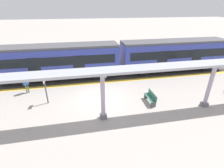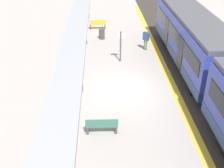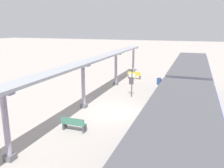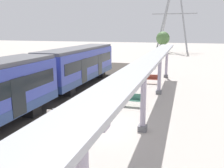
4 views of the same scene
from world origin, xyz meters
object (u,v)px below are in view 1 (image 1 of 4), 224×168
train_far_carriage (174,55)px  platform_info_sign (45,88)px  train_near_carriage (58,62)px  bench_far_end (151,97)px  passenger_waiting_near_edge (26,82)px  canopy_pillar_fourth (210,86)px  canopy_pillar_third (103,96)px

train_far_carriage → platform_info_sign: 14.02m
train_near_carriage → train_far_carriage: bearing=90.0°
platform_info_sign → bench_far_end: bearing=79.9°
train_near_carriage → passenger_waiting_near_edge: train_near_carriage is taller
train_far_carriage → canopy_pillar_fourth: (7.48, -1.43, -0.13)m
train_near_carriage → train_far_carriage: (0.00, 12.62, 0.00)m
train_far_carriage → bench_far_end: bearing=-40.2°
platform_info_sign → train_near_carriage: bearing=173.4°
canopy_pillar_third → canopy_pillar_fourth: 7.76m
train_near_carriage → platform_info_sign: train_near_carriage is taller
canopy_pillar_fourth → train_near_carriage: bearing=-123.8°
train_near_carriage → canopy_pillar_fourth: train_near_carriage is taller
canopy_pillar_third → passenger_waiting_near_edge: canopy_pillar_third is taller
bench_far_end → platform_info_sign: (-1.42, -7.94, 0.89)m
train_near_carriage → bench_far_end: (6.19, 7.38, -1.39)m
canopy_pillar_third → platform_info_sign: canopy_pillar_third is taller
train_far_carriage → platform_info_sign: bearing=-70.1°
train_near_carriage → canopy_pillar_third: 8.23m
canopy_pillar_fourth → bench_far_end: size_ratio=2.23×
train_near_carriage → passenger_waiting_near_edge: 3.79m
canopy_pillar_third → bench_far_end: bearing=108.0°
canopy_pillar_third → passenger_waiting_near_edge: size_ratio=2.05×
canopy_pillar_fourth → bench_far_end: bearing=-108.7°
canopy_pillar_fourth → passenger_waiting_near_edge: canopy_pillar_fourth is taller
bench_far_end → passenger_waiting_near_edge: (-3.50, -9.93, 0.58)m
platform_info_sign → passenger_waiting_near_edge: 2.90m
train_near_carriage → platform_info_sign: 4.83m
bench_far_end → train_far_carriage: bearing=139.8°
canopy_pillar_fourth → passenger_waiting_near_edge: size_ratio=2.05×
canopy_pillar_third → bench_far_end: canopy_pillar_third is taller
platform_info_sign → canopy_pillar_fourth: bearing=77.0°
train_near_carriage → canopy_pillar_fourth: (7.48, 11.19, -0.13)m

